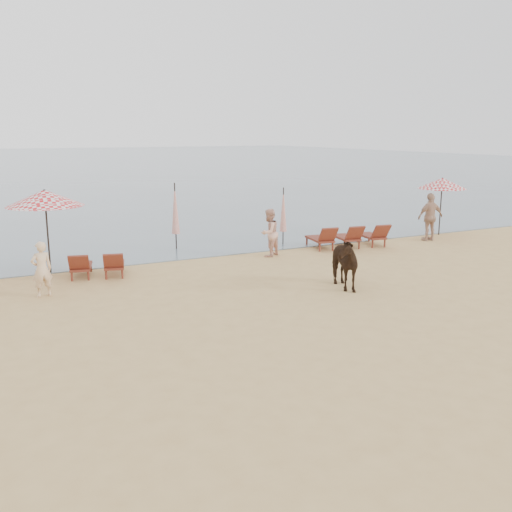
{
  "coord_description": "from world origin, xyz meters",
  "views": [
    {
      "loc": [
        -6.47,
        -8.07,
        4.3
      ],
      "look_at": [
        0.0,
        5.0,
        1.1
      ],
      "focal_mm": 40.0,
      "sensor_mm": 36.0,
      "label": 1
    }
  ],
  "objects_px": {
    "lounger_cluster_left": "(97,265)",
    "umbrella_closed_right": "(283,210)",
    "umbrella_open_right": "(442,183)",
    "cow": "(340,262)",
    "umbrella_closed_left": "(175,209)",
    "beachgoer_right_a": "(269,233)",
    "beachgoer_left": "(42,269)",
    "beachgoer_right_b": "(430,217)",
    "umbrella_open_left_a": "(45,198)",
    "lounger_cluster_right": "(348,236)"
  },
  "relations": [
    {
      "from": "umbrella_open_right",
      "to": "umbrella_closed_left",
      "type": "relative_size",
      "value": 0.98
    },
    {
      "from": "umbrella_closed_left",
      "to": "umbrella_closed_right",
      "type": "height_order",
      "value": "umbrella_closed_left"
    },
    {
      "from": "lounger_cluster_left",
      "to": "umbrella_open_right",
      "type": "relative_size",
      "value": 0.77
    },
    {
      "from": "lounger_cluster_right",
      "to": "beachgoer_right_b",
      "type": "distance_m",
      "value": 3.77
    },
    {
      "from": "lounger_cluster_right",
      "to": "beachgoer_right_a",
      "type": "xyz_separation_m",
      "value": [
        -3.4,
        -0.04,
        0.41
      ]
    },
    {
      "from": "beachgoer_left",
      "to": "beachgoer_right_b",
      "type": "xyz_separation_m",
      "value": [
        14.81,
        1.52,
        0.21
      ]
    },
    {
      "from": "cow",
      "to": "beachgoer_left",
      "type": "bearing_deg",
      "value": 171.62
    },
    {
      "from": "beachgoer_right_a",
      "to": "umbrella_open_right",
      "type": "bearing_deg",
      "value": 155.07
    },
    {
      "from": "lounger_cluster_left",
      "to": "umbrella_closed_right",
      "type": "bearing_deg",
      "value": 28.12
    },
    {
      "from": "beachgoer_left",
      "to": "beachgoer_right_a",
      "type": "bearing_deg",
      "value": -177.84
    },
    {
      "from": "lounger_cluster_left",
      "to": "beachgoer_right_a",
      "type": "distance_m",
      "value": 6.01
    },
    {
      "from": "beachgoer_left",
      "to": "beachgoer_right_a",
      "type": "distance_m",
      "value": 7.9
    },
    {
      "from": "umbrella_closed_left",
      "to": "cow",
      "type": "xyz_separation_m",
      "value": [
        2.4,
        -7.1,
        -0.77
      ]
    },
    {
      "from": "lounger_cluster_left",
      "to": "beachgoer_right_b",
      "type": "bearing_deg",
      "value": 14.42
    },
    {
      "from": "umbrella_open_left_a",
      "to": "beachgoer_right_a",
      "type": "relative_size",
      "value": 1.55
    },
    {
      "from": "umbrella_open_left_a",
      "to": "beachgoer_right_b",
      "type": "height_order",
      "value": "umbrella_open_left_a"
    },
    {
      "from": "umbrella_closed_right",
      "to": "umbrella_open_right",
      "type": "bearing_deg",
      "value": -7.87
    },
    {
      "from": "umbrella_open_right",
      "to": "beachgoer_right_a",
      "type": "relative_size",
      "value": 1.45
    },
    {
      "from": "umbrella_closed_left",
      "to": "umbrella_closed_right",
      "type": "xyz_separation_m",
      "value": [
        3.95,
        -1.04,
        -0.15
      ]
    },
    {
      "from": "lounger_cluster_left",
      "to": "umbrella_closed_right",
      "type": "height_order",
      "value": "umbrella_closed_right"
    },
    {
      "from": "umbrella_open_left_a",
      "to": "cow",
      "type": "relative_size",
      "value": 1.47
    },
    {
      "from": "umbrella_closed_left",
      "to": "beachgoer_right_a",
      "type": "relative_size",
      "value": 1.48
    },
    {
      "from": "umbrella_open_left_a",
      "to": "umbrella_closed_left",
      "type": "relative_size",
      "value": 1.05
    },
    {
      "from": "umbrella_closed_left",
      "to": "cow",
      "type": "height_order",
      "value": "umbrella_closed_left"
    },
    {
      "from": "lounger_cluster_left",
      "to": "beachgoer_right_a",
      "type": "xyz_separation_m",
      "value": [
        5.99,
        0.33,
        0.45
      ]
    },
    {
      "from": "beachgoer_left",
      "to": "umbrella_open_right",
      "type": "bearing_deg",
      "value": 177.36
    },
    {
      "from": "cow",
      "to": "beachgoer_right_a",
      "type": "bearing_deg",
      "value": 99.91
    },
    {
      "from": "umbrella_open_left_a",
      "to": "umbrella_closed_left",
      "type": "xyz_separation_m",
      "value": [
        4.65,
        1.74,
        -0.81
      ]
    },
    {
      "from": "lounger_cluster_left",
      "to": "umbrella_closed_left",
      "type": "xyz_separation_m",
      "value": [
        3.44,
        2.88,
        1.13
      ]
    },
    {
      "from": "umbrella_open_right",
      "to": "umbrella_closed_left",
      "type": "height_order",
      "value": "umbrella_closed_left"
    },
    {
      "from": "beachgoer_left",
      "to": "beachgoer_right_a",
      "type": "xyz_separation_m",
      "value": [
        7.69,
        1.78,
        0.09
      ]
    },
    {
      "from": "lounger_cluster_right",
      "to": "cow",
      "type": "distance_m",
      "value": 5.81
    },
    {
      "from": "beachgoer_right_b",
      "to": "umbrella_closed_left",
      "type": "bearing_deg",
      "value": -10.71
    },
    {
      "from": "lounger_cluster_right",
      "to": "beachgoer_left",
      "type": "xyz_separation_m",
      "value": [
        -11.09,
        -1.82,
        0.32
      ]
    },
    {
      "from": "lounger_cluster_right",
      "to": "beachgoer_left",
      "type": "height_order",
      "value": "beachgoer_left"
    },
    {
      "from": "umbrella_closed_left",
      "to": "beachgoer_right_a",
      "type": "distance_m",
      "value": 3.67
    },
    {
      "from": "lounger_cluster_right",
      "to": "beachgoer_right_a",
      "type": "relative_size",
      "value": 1.8
    },
    {
      "from": "lounger_cluster_right",
      "to": "beachgoer_right_a",
      "type": "height_order",
      "value": "beachgoer_right_a"
    },
    {
      "from": "cow",
      "to": "umbrella_open_left_a",
      "type": "bearing_deg",
      "value": 154.51
    },
    {
      "from": "lounger_cluster_left",
      "to": "beachgoer_left",
      "type": "height_order",
      "value": "beachgoer_left"
    },
    {
      "from": "umbrella_open_left_a",
      "to": "umbrella_closed_right",
      "type": "height_order",
      "value": "umbrella_open_left_a"
    },
    {
      "from": "beachgoer_right_b",
      "to": "lounger_cluster_left",
      "type": "bearing_deg",
      "value": 5.81
    },
    {
      "from": "umbrella_open_left_a",
      "to": "beachgoer_right_a",
      "type": "height_order",
      "value": "umbrella_open_left_a"
    },
    {
      "from": "lounger_cluster_right",
      "to": "beachgoer_right_b",
      "type": "bearing_deg",
      "value": 4.07
    },
    {
      "from": "umbrella_closed_right",
      "to": "beachgoer_left",
      "type": "xyz_separation_m",
      "value": [
        -9.1,
        -3.29,
        -0.62
      ]
    },
    {
      "from": "umbrella_closed_right",
      "to": "beachgoer_right_a",
      "type": "bearing_deg",
      "value": -132.74
    },
    {
      "from": "umbrella_open_right",
      "to": "cow",
      "type": "distance_m",
      "value": 10.07
    },
    {
      "from": "umbrella_closed_right",
      "to": "beachgoer_right_b",
      "type": "xyz_separation_m",
      "value": [
        5.72,
        -1.77,
        -0.41
      ]
    },
    {
      "from": "umbrella_closed_left",
      "to": "beachgoer_right_b",
      "type": "bearing_deg",
      "value": -16.21
    },
    {
      "from": "umbrella_open_left_a",
      "to": "umbrella_closed_left",
      "type": "distance_m",
      "value": 5.03
    }
  ]
}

